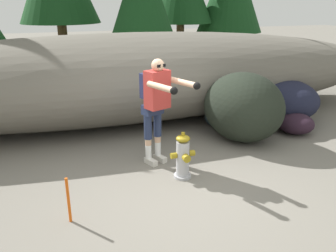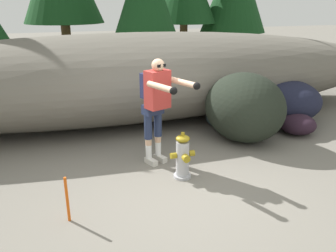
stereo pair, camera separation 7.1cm
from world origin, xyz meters
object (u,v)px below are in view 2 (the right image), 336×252
fire_hydrant (183,157)px  boulder_outlier (220,118)px  utility_worker (157,99)px  boulder_mid (281,100)px  boulder_large (244,108)px  boulder_small (297,124)px  survey_stake (67,199)px

fire_hydrant → boulder_outlier: (1.55, 1.87, -0.13)m
utility_worker → boulder_mid: bearing=89.7°
boulder_large → boulder_small: size_ratio=2.13×
boulder_large → boulder_outlier: (-0.09, 0.82, -0.46)m
survey_stake → fire_hydrant: bearing=19.7°
fire_hydrant → boulder_mid: boulder_mid is taller
boulder_mid → boulder_outlier: (-1.48, 0.04, -0.27)m
boulder_large → boulder_small: 1.32m
boulder_large → survey_stake: boulder_large is taller
boulder_small → boulder_outlier: bearing=147.3°
survey_stake → boulder_mid: bearing=27.2°
utility_worker → boulder_large: 1.97m
fire_hydrant → survey_stake: (-1.73, -0.62, -0.04)m
fire_hydrant → survey_stake: 1.84m
fire_hydrant → survey_stake: size_ratio=1.23×
utility_worker → boulder_small: size_ratio=2.38×
utility_worker → boulder_large: (1.86, 0.46, -0.45)m
boulder_large → boulder_mid: boulder_large is taller
fire_hydrant → utility_worker: bearing=111.1°
survey_stake → boulder_small: bearing=19.5°
fire_hydrant → survey_stake: fire_hydrant is taller
utility_worker → boulder_small: bearing=76.7°
fire_hydrant → boulder_large: boulder_large is taller
boulder_large → boulder_outlier: 0.94m
utility_worker → boulder_mid: size_ratio=1.01×
boulder_mid → boulder_small: bearing=-100.7°
boulder_outlier → boulder_mid: bearing=-1.4°
boulder_mid → boulder_small: boulder_mid is taller
boulder_large → boulder_small: boulder_large is taller
fire_hydrant → survey_stake: bearing=-160.3°
fire_hydrant → boulder_mid: bearing=31.1°
fire_hydrant → utility_worker: utility_worker is taller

